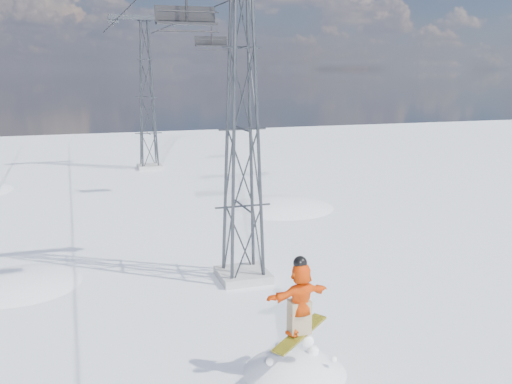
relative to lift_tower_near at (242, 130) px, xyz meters
The scene contains 6 objects.
snow_terrain 20.81m from the lift_tower_near, 112.81° to the left, with size 39.00×37.00×22.00m.
lift_tower_near is the anchor object (origin of this frame).
lift_tower_far 25.00m from the lift_tower_near, 90.00° to the left, with size 5.20×1.80×11.43m.
haul_cables 12.70m from the lift_tower_near, 90.00° to the left, with size 4.46×51.00×0.06m.
lift_chair_near 4.50m from the lift_tower_near, 143.98° to the right, with size 1.82×0.52×2.25m.
lift_chair_mid 13.90m from the lift_tower_near, 80.58° to the left, with size 1.84×0.53×2.28m.
Camera 1 is at (-4.90, -10.94, 7.53)m, focal length 40.00 mm.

